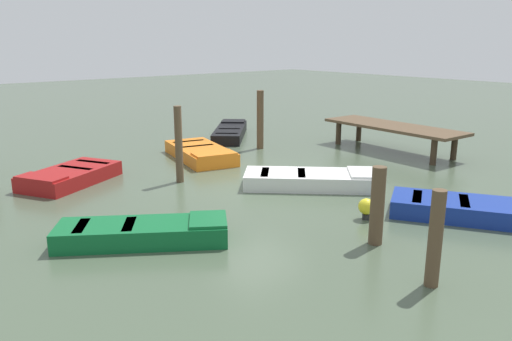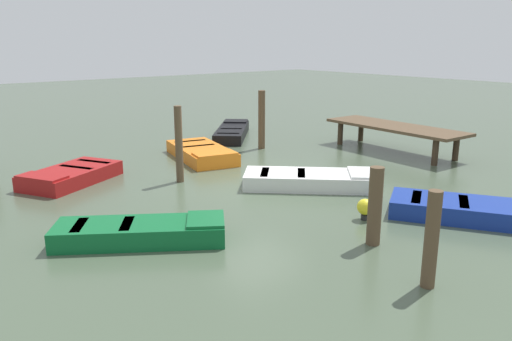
# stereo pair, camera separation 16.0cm
# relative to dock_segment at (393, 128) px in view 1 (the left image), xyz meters

# --- Properties ---
(ground_plane) EXTENTS (80.00, 80.00, 0.00)m
(ground_plane) POSITION_rel_dock_segment_xyz_m (0.01, -6.35, -0.83)
(ground_plane) COLOR #475642
(dock_segment) EXTENTS (5.25, 1.88, 0.95)m
(dock_segment) POSITION_rel_dock_segment_xyz_m (0.00, 0.00, 0.00)
(dock_segment) COLOR brown
(dock_segment) RESTS_ON ground_plane
(rowboat_white) EXTENTS (3.45, 3.52, 0.46)m
(rowboat_white) POSITION_rel_dock_segment_xyz_m (1.33, -5.45, -0.62)
(rowboat_white) COLOR silver
(rowboat_white) RESTS_ON ground_plane
(rowboat_green) EXTENTS (2.72, 3.33, 0.46)m
(rowboat_green) POSITION_rel_dock_segment_xyz_m (1.90, -10.79, -0.62)
(rowboat_green) COLOR #0F602D
(rowboat_green) RESTS_ON ground_plane
(rowboat_blue) EXTENTS (3.81, 3.01, 0.46)m
(rowboat_blue) POSITION_rel_dock_segment_xyz_m (5.45, -4.44, -0.62)
(rowboat_blue) COLOR navy
(rowboat_blue) RESTS_ON ground_plane
(rowboat_orange) EXTENTS (3.53, 2.17, 0.46)m
(rowboat_orange) POSITION_rel_dock_segment_xyz_m (-3.42, -5.92, -0.62)
(rowboat_orange) COLOR orange
(rowboat_orange) RESTS_ON ground_plane
(rowboat_black) EXTENTS (3.55, 3.40, 0.46)m
(rowboat_black) POSITION_rel_dock_segment_xyz_m (-5.93, -2.78, -0.62)
(rowboat_black) COLOR black
(rowboat_black) RESTS_ON ground_plane
(rowboat_red) EXTENTS (2.55, 3.07, 0.46)m
(rowboat_red) POSITION_rel_dock_segment_xyz_m (-3.26, -10.37, -0.62)
(rowboat_red) COLOR maroon
(rowboat_red) RESTS_ON ground_plane
(mooring_piling_center) EXTENTS (0.25, 0.25, 2.13)m
(mooring_piling_center) POSITION_rel_dock_segment_xyz_m (-3.42, -3.29, 0.23)
(mooring_piling_center) COLOR brown
(mooring_piling_center) RESTS_ON ground_plane
(mooring_piling_near_right) EXTENTS (0.27, 0.27, 1.55)m
(mooring_piling_near_right) POSITION_rel_dock_segment_xyz_m (4.85, -7.34, -0.06)
(mooring_piling_near_right) COLOR brown
(mooring_piling_near_right) RESTS_ON ground_plane
(mooring_piling_mid_right) EXTENTS (0.21, 0.21, 2.14)m
(mooring_piling_mid_right) POSITION_rel_dock_segment_xyz_m (-1.42, -7.94, 0.24)
(mooring_piling_mid_right) COLOR brown
(mooring_piling_mid_right) RESTS_ON ground_plane
(mooring_piling_mid_left) EXTENTS (0.23, 0.23, 1.62)m
(mooring_piling_mid_left) POSITION_rel_dock_segment_xyz_m (6.52, -8.06, -0.02)
(mooring_piling_mid_left) COLOR brown
(mooring_piling_mid_left) RESTS_ON ground_plane
(marker_buoy) EXTENTS (0.36, 0.36, 0.48)m
(marker_buoy) POSITION_rel_dock_segment_xyz_m (3.86, -6.37, -0.55)
(marker_buoy) COLOR #262626
(marker_buoy) RESTS_ON ground_plane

